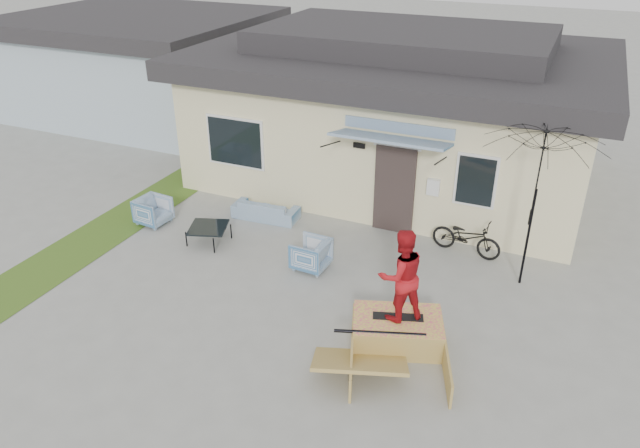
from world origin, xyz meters
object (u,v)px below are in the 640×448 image
at_px(armchair_left, 153,210).
at_px(patio_umbrella, 534,206).
at_px(coffee_table, 209,234).
at_px(loveseat, 266,206).
at_px(skateboard, 398,316).
at_px(armchair_right, 311,253).
at_px(skate_ramp, 397,331).
at_px(skater, 401,274).
at_px(bicycle, 467,233).

height_order(armchair_left, patio_umbrella, patio_umbrella).
relative_size(coffee_table, patio_umbrella, 0.31).
xyz_separation_m(loveseat, armchair_left, (-2.36, -1.33, 0.05)).
bearing_deg(skateboard, armchair_right, 127.50).
distance_m(coffee_table, patio_umbrella, 7.02).
bearing_deg(skateboard, coffee_table, 142.88).
bearing_deg(skate_ramp, coffee_table, 141.77).
bearing_deg(coffee_table, skater, -18.67).
bearing_deg(skater, bicycle, -138.76).
bearing_deg(armchair_left, skateboard, -101.10).
xyz_separation_m(loveseat, skate_ramp, (4.41, -3.34, -0.06)).
relative_size(armchair_left, bicycle, 0.47).
xyz_separation_m(armchair_left, skate_ramp, (6.76, -2.01, -0.11)).
height_order(armchair_left, armchair_right, armchair_right).
bearing_deg(patio_umbrella, bicycle, 150.19).
bearing_deg(patio_umbrella, armchair_left, -174.17).
distance_m(patio_umbrella, skater, 3.34).
bearing_deg(skater, armchair_left, -57.42).
height_order(patio_umbrella, skate_ramp, patio_umbrella).
bearing_deg(skater, armchair_right, -75.28).
bearing_deg(skate_ramp, loveseat, 123.70).
height_order(bicycle, skateboard, bicycle).
bearing_deg(loveseat, skateboard, 139.59).
bearing_deg(loveseat, skater, 139.59).
relative_size(loveseat, bicycle, 1.05).
relative_size(bicycle, patio_umbrella, 0.59).
bearing_deg(armchair_left, coffee_table, -93.68).
xyz_separation_m(loveseat, armchair_right, (1.98, -1.66, 0.05)).
relative_size(armchair_right, patio_umbrella, 0.28).
bearing_deg(bicycle, armchair_left, 110.72).
height_order(armchair_left, bicycle, bicycle).
height_order(bicycle, patio_umbrella, patio_umbrella).
height_order(coffee_table, skater, skater).
distance_m(loveseat, armchair_right, 2.58).
distance_m(armchair_right, skater, 3.09).
height_order(skateboard, skater, skater).
distance_m(armchair_right, bicycle, 3.47).
distance_m(armchair_left, coffee_table, 1.77).
bearing_deg(bicycle, skate_ramp, -178.95).
bearing_deg(armchair_right, skater, 58.54).
distance_m(loveseat, coffee_table, 1.72).
xyz_separation_m(bicycle, skate_ramp, (-0.45, -3.61, -0.24)).
distance_m(armchair_right, skateboard, 2.92).
bearing_deg(skateboard, skater, 0.00).
xyz_separation_m(skate_ramp, skateboard, (-0.02, 0.05, 0.28)).
relative_size(armchair_right, skater, 0.44).
bearing_deg(armchair_right, bicycle, 126.39).
distance_m(armchair_right, coffee_table, 2.60).
bearing_deg(skater, patio_umbrella, -162.99).
bearing_deg(skate_ramp, patio_umbrella, 39.79).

